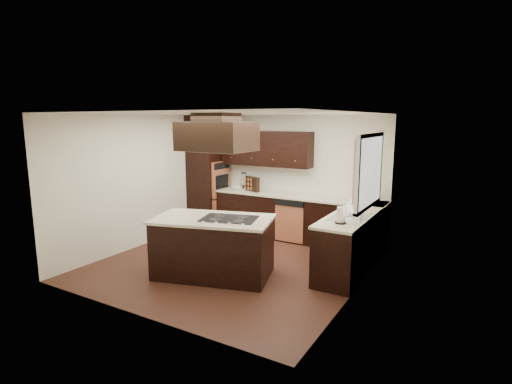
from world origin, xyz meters
TOP-DOWN VIEW (x-y plane):
  - floor at (0.00, 0.00)m, footprint 4.20×4.20m
  - ceiling at (0.00, 0.00)m, footprint 4.20×4.20m
  - wall_back at (0.00, 2.11)m, footprint 4.20×0.02m
  - wall_front at (0.00, -2.11)m, footprint 4.20×0.02m
  - wall_left at (-2.11, 0.00)m, footprint 0.02×4.20m
  - wall_right at (2.11, 0.00)m, footprint 0.02×4.20m
  - oven_column at (-1.78, 1.71)m, footprint 0.65×0.75m
  - wall_oven_face at (-1.43, 1.71)m, footprint 0.05×0.62m
  - base_cabinets_back at (0.03, 1.80)m, footprint 2.93×0.60m
  - base_cabinets_right at (1.80, 0.90)m, footprint 0.60×2.40m
  - countertop_back at (0.03, 1.79)m, footprint 2.93×0.63m
  - countertop_right at (1.79, 0.90)m, footprint 0.63×2.40m
  - upper_cabinets at (-0.43, 1.93)m, footprint 2.00×0.34m
  - dishwasher_front at (0.33, 1.50)m, footprint 0.60×0.05m
  - window_frame at (2.07, 0.55)m, footprint 0.06×1.32m
  - window_pane at (2.10, 0.55)m, footprint 0.00×1.20m
  - curtain_left at (2.01, 0.13)m, footprint 0.02×0.34m
  - curtain_right at (2.01, 0.97)m, footprint 0.02×0.34m
  - sink_rim at (1.80, 0.55)m, footprint 0.52×0.84m
  - island at (0.01, -0.56)m, footprint 1.93×1.40m
  - island_top at (0.01, -0.56)m, footprint 2.01×1.48m
  - cooktop at (0.26, -0.49)m, footprint 0.94×0.76m
  - range_hood at (0.10, -0.55)m, footprint 1.05×0.72m
  - hood_duct at (0.10, -0.55)m, footprint 0.55×0.50m
  - blender_base at (-0.88, 1.76)m, footprint 0.15×0.15m
  - blender_pitcher at (-0.88, 1.76)m, footprint 0.13×0.13m
  - spice_rack at (-0.64, 1.73)m, footprint 0.38×0.22m
  - mixing_bowl at (-1.01, 1.74)m, footprint 0.28×0.28m
  - soap_bottle at (1.69, 0.96)m, footprint 0.10×0.10m
  - paper_towel at (1.81, 0.10)m, footprint 0.12×0.12m

SIDE VIEW (x-z plane):
  - floor at x=0.00m, z-range -0.02..0.00m
  - dishwasher_front at x=0.33m, z-range 0.04..0.76m
  - base_cabinets_back at x=0.03m, z-range 0.00..0.88m
  - base_cabinets_right at x=1.80m, z-range 0.00..0.88m
  - island at x=0.01m, z-range 0.00..0.88m
  - countertop_back at x=0.03m, z-range 0.88..0.92m
  - countertop_right at x=1.79m, z-range 0.88..0.92m
  - island_top at x=0.01m, z-range 0.88..0.92m
  - sink_rim at x=1.80m, z-range 0.92..0.93m
  - cooktop at x=0.26m, z-range 0.92..0.93m
  - mixing_bowl at x=-1.01m, z-range 0.92..0.99m
  - blender_base at x=-0.88m, z-range 0.92..1.02m
  - soap_bottle at x=1.69m, z-range 0.92..1.13m
  - paper_towel at x=1.81m, z-range 0.92..1.16m
  - oven_column at x=-1.78m, z-range 0.00..2.12m
  - spice_rack at x=-0.64m, z-range 0.92..1.23m
  - wall_oven_face at x=-1.43m, z-range 0.73..1.51m
  - blender_pitcher at x=-0.88m, z-range 1.02..1.28m
  - wall_back at x=0.00m, z-range 0.00..2.50m
  - wall_front at x=0.00m, z-range 0.00..2.50m
  - wall_left at x=-2.11m, z-range 0.00..2.50m
  - wall_right at x=2.11m, z-range 0.00..2.50m
  - window_frame at x=2.07m, z-range 1.09..2.21m
  - window_pane at x=2.10m, z-range 1.15..2.15m
  - curtain_left at x=2.01m, z-range 1.25..2.15m
  - curtain_right at x=2.01m, z-range 1.25..2.15m
  - upper_cabinets at x=-0.43m, z-range 1.45..2.17m
  - range_hood at x=0.10m, z-range 1.95..2.37m
  - hood_duct at x=0.10m, z-range 2.37..2.50m
  - ceiling at x=0.00m, z-range 2.50..2.52m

